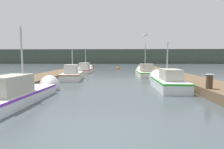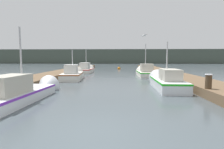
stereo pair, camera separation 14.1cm
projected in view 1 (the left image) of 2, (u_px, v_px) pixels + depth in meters
ground_plane at (98, 135)px, 4.64m from camera, size 200.00×200.00×0.00m
dock_left at (60, 74)px, 20.74m from camera, size 2.72×40.00×0.49m
dock_right at (167, 74)px, 20.33m from camera, size 2.72×40.00×0.49m
distant_shore_ridge at (116, 57)px, 75.16m from camera, size 120.00×16.00×5.60m
fishing_boat_0 at (25, 92)px, 8.49m from camera, size 1.72×5.75×3.95m
fishing_boat_1 at (165, 81)px, 12.35m from camera, size 1.80×5.69×3.60m
fishing_boat_2 at (73, 75)px, 17.17m from camera, size 2.18×4.80×3.36m
fishing_boat_3 at (144, 72)px, 20.63m from camera, size 1.78×5.21×4.24m
fishing_boat_4 at (86, 69)px, 25.18m from camera, size 1.67×5.32×3.87m
mooring_piling_0 at (81, 68)px, 26.33m from camera, size 0.25×0.25×1.13m
mooring_piling_1 at (209, 86)px, 8.93m from camera, size 0.36×0.36×1.24m
channel_buoy at (118, 68)px, 32.76m from camera, size 0.58×0.58×1.08m
seagull_lead at (144, 36)px, 11.45m from camera, size 0.37×0.54×0.12m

